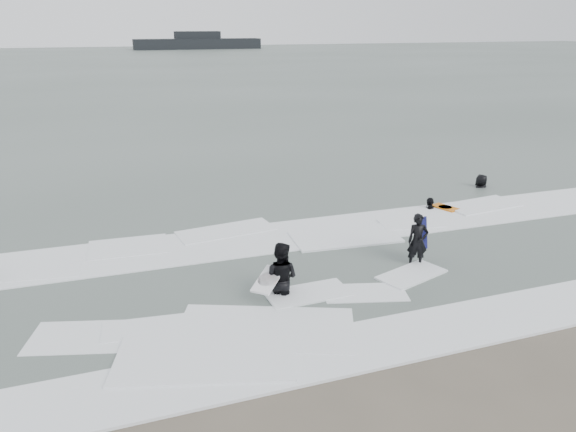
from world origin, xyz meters
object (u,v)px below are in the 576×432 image
object	(u,v)px
surfer_right_near	(430,210)
vessel_horizon	(198,43)
surfer_wading	(281,294)
surfer_right_far	(481,188)
surfer_centre	(416,266)

from	to	relation	value
surfer_right_near	vessel_horizon	xyz separation A→B (m)	(15.09, 131.77, 1.60)
surfer_wading	surfer_right_far	world-z (taller)	surfer_wading
surfer_wading	vessel_horizon	distance (m)	138.26
surfer_right_near	vessel_horizon	world-z (taller)	vessel_horizon
surfer_right_near	vessel_horizon	bearing A→B (deg)	-147.86
surfer_wading	surfer_right_far	size ratio (longest dim) A/B	1.12
surfer_centre	surfer_right_far	xyz separation A→B (m)	(6.75, 6.07, 0.00)
surfer_right_far	vessel_horizon	xyz separation A→B (m)	(11.50, 129.99, 1.60)
surfer_centre	surfer_right_far	distance (m)	9.08
surfer_centre	surfer_right_near	size ratio (longest dim) A/B	0.97
surfer_centre	vessel_horizon	bearing A→B (deg)	99.18
surfer_right_far	vessel_horizon	bearing A→B (deg)	-112.56
surfer_wading	vessel_horizon	xyz separation A→B (m)	(22.41, 136.43, 1.60)
surfer_right_near	surfer_right_far	xyz separation A→B (m)	(3.59, 1.78, 0.00)
surfer_centre	vessel_horizon	world-z (taller)	vessel_horizon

